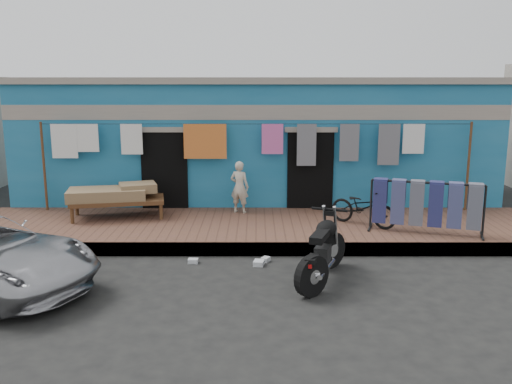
# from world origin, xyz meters

# --- Properties ---
(ground) EXTENTS (80.00, 80.00, 0.00)m
(ground) POSITION_xyz_m (0.00, 0.00, 0.00)
(ground) COLOR black
(ground) RESTS_ON ground
(sidewalk) EXTENTS (28.00, 3.00, 0.25)m
(sidewalk) POSITION_xyz_m (0.00, 3.00, 0.12)
(sidewalk) COLOR brown
(sidewalk) RESTS_ON ground
(curb) EXTENTS (28.00, 0.10, 0.25)m
(curb) POSITION_xyz_m (0.00, 1.55, 0.12)
(curb) COLOR gray
(curb) RESTS_ON ground
(building) EXTENTS (12.20, 5.20, 3.36)m
(building) POSITION_xyz_m (-0.00, 6.99, 1.69)
(building) COLOR #1A638F
(building) RESTS_ON ground
(clothesline) EXTENTS (10.06, 0.06, 2.10)m
(clothesline) POSITION_xyz_m (-0.24, 4.25, 1.81)
(clothesline) COLOR brown
(clothesline) RESTS_ON sidewalk
(seated_person) EXTENTS (0.51, 0.42, 1.22)m
(seated_person) POSITION_xyz_m (-0.39, 4.00, 0.86)
(seated_person) COLOR beige
(seated_person) RESTS_ON sidewalk
(bicycle) EXTENTS (1.50, 1.37, 0.97)m
(bicycle) POSITION_xyz_m (2.28, 2.85, 0.74)
(bicycle) COLOR black
(bicycle) RESTS_ON sidewalk
(motorcycle) EXTENTS (1.74, 2.15, 1.14)m
(motorcycle) POSITION_xyz_m (1.09, 0.21, 0.57)
(motorcycle) COLOR black
(motorcycle) RESTS_ON ground
(charpoy) EXTENTS (2.52, 1.80, 0.72)m
(charpoy) POSITION_xyz_m (-3.12, 3.55, 0.61)
(charpoy) COLOR brown
(charpoy) RESTS_ON sidewalk
(jeans_rack) EXTENTS (2.56, 1.79, 1.10)m
(jeans_rack) POSITION_xyz_m (3.43, 2.28, 0.80)
(jeans_rack) COLOR black
(jeans_rack) RESTS_ON sidewalk
(litter_a) EXTENTS (0.18, 0.14, 0.08)m
(litter_a) POSITION_xyz_m (-1.15, 1.12, 0.04)
(litter_a) COLOR silver
(litter_a) RESTS_ON ground
(litter_b) EXTENTS (0.19, 0.20, 0.08)m
(litter_b) POSITION_xyz_m (0.18, 1.20, 0.04)
(litter_b) COLOR silver
(litter_b) RESTS_ON ground
(litter_c) EXTENTS (0.21, 0.25, 0.09)m
(litter_c) POSITION_xyz_m (0.05, 0.99, 0.04)
(litter_c) COLOR silver
(litter_c) RESTS_ON ground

